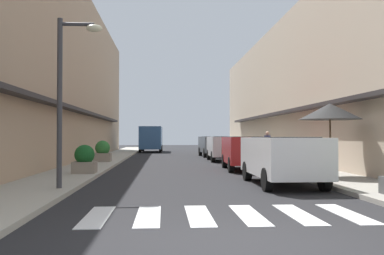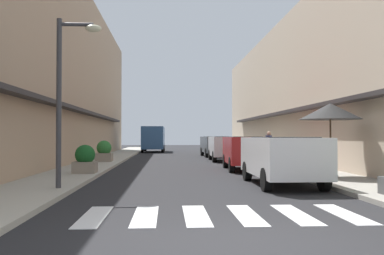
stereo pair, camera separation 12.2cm
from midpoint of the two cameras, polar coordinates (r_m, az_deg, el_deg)
ground_plane at (r=23.21m, az=-0.61°, el=-4.82°), size 94.77×94.77×0.00m
sidewalk_left at (r=23.46m, az=-12.00°, el=-4.62°), size 2.23×60.31×0.12m
sidewalk_right at (r=23.88m, az=10.58°, el=-4.56°), size 2.23×60.31×0.12m
building_row_left at (r=25.58m, az=-19.65°, el=6.98°), size 5.50×40.77×10.15m
building_row_right at (r=26.16m, az=17.67°, el=4.88°), size 5.50×40.77×8.43m
crosswalk at (r=8.34m, az=4.29°, el=-11.46°), size 5.20×2.20×0.01m
parked_car_near at (r=13.41m, az=12.03°, el=-3.57°), size 1.82×4.33×1.47m
parked_car_mid at (r=19.09m, az=7.41°, el=-2.85°), size 1.94×4.13×1.47m
parked_car_far at (r=25.80m, az=4.60°, el=-2.40°), size 1.87×4.15×1.47m
parked_car_distant at (r=31.28m, az=3.21°, el=-2.17°), size 1.92×4.35×1.47m
delivery_van at (r=40.48m, az=-5.02°, el=-1.24°), size 2.10×5.44×2.37m
street_lamp at (r=12.03m, az=-15.89°, el=5.79°), size 1.19×0.28×4.52m
cafe_umbrella at (r=15.52m, az=18.02°, el=1.98°), size 2.11×2.11×2.50m
planter_midblock at (r=16.59m, az=-13.74°, el=-4.18°), size 0.83×0.83×1.05m
planter_far at (r=23.84m, az=-11.40°, el=-3.16°), size 0.88×0.88×1.13m
pedestrian_walking_near at (r=22.63m, az=10.26°, el=-2.45°), size 0.34×0.34×1.62m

